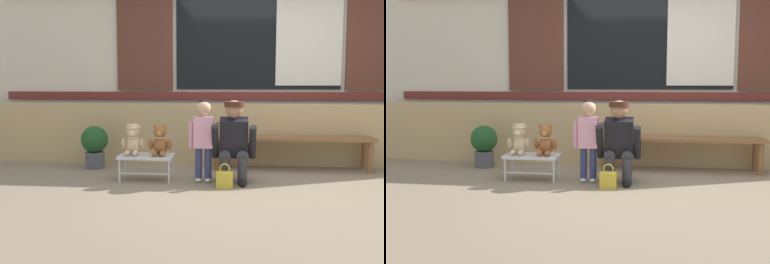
% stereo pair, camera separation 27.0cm
% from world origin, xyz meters
% --- Properties ---
extents(ground_plane, '(60.00, 60.00, 0.00)m').
position_xyz_m(ground_plane, '(0.00, 0.00, 0.00)').
color(ground_plane, '#84725B').
extents(brick_low_wall, '(8.23, 0.25, 0.85)m').
position_xyz_m(brick_low_wall, '(0.00, 1.43, 0.42)').
color(brick_low_wall, tan).
rests_on(brick_low_wall, ground).
extents(shop_facade, '(8.40, 0.26, 3.58)m').
position_xyz_m(shop_facade, '(0.00, 1.94, 1.79)').
color(shop_facade, beige).
rests_on(shop_facade, ground).
extents(wooden_bench_long, '(2.10, 0.40, 0.44)m').
position_xyz_m(wooden_bench_long, '(0.42, 1.06, 0.37)').
color(wooden_bench_long, brown).
rests_on(wooden_bench_long, ground).
extents(small_display_bench, '(0.64, 0.36, 0.30)m').
position_xyz_m(small_display_bench, '(-1.34, 0.25, 0.27)').
color(small_display_bench, silver).
rests_on(small_display_bench, ground).
extents(teddy_bear_with_hat, '(0.28, 0.27, 0.36)m').
position_xyz_m(teddy_bear_with_hat, '(-1.50, 0.25, 0.47)').
color(teddy_bear_with_hat, '#CCB289').
rests_on(teddy_bear_with_hat, small_display_bench).
extents(teddy_bear_plain, '(0.28, 0.26, 0.36)m').
position_xyz_m(teddy_bear_plain, '(-1.18, 0.25, 0.46)').
color(teddy_bear_plain, '#93562D').
rests_on(teddy_bear_plain, small_display_bench).
extents(child_standing, '(0.35, 0.18, 0.96)m').
position_xyz_m(child_standing, '(-0.67, 0.23, 0.59)').
color(child_standing, navy).
rests_on(child_standing, ground).
extents(adult_crouching, '(0.50, 0.49, 0.95)m').
position_xyz_m(adult_crouching, '(-0.31, 0.22, 0.48)').
color(adult_crouching, '#333338').
rests_on(adult_crouching, ground).
extents(handbag_on_ground, '(0.18, 0.11, 0.27)m').
position_xyz_m(handbag_on_ground, '(-0.41, -0.06, 0.10)').
color(handbag_on_ground, gold).
rests_on(handbag_on_ground, ground).
extents(potted_plant, '(0.36, 0.36, 0.57)m').
position_xyz_m(potted_plant, '(-2.19, 0.91, 0.32)').
color(potted_plant, '#4C4C51').
rests_on(potted_plant, ground).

